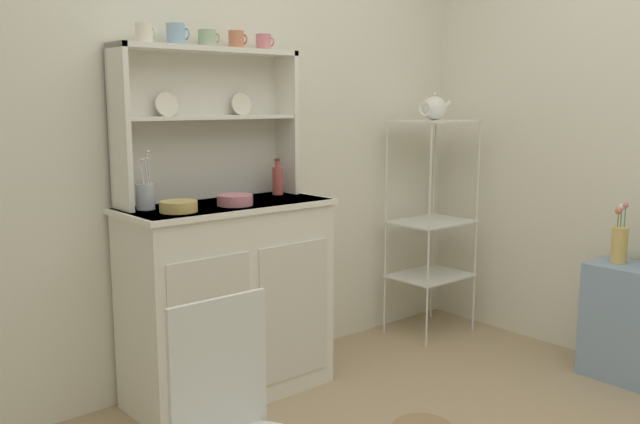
{
  "coord_description": "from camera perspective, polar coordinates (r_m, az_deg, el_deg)",
  "views": [
    {
      "loc": [
        -1.83,
        -1.23,
        1.38
      ],
      "look_at": [
        0.17,
        1.12,
        0.87
      ],
      "focal_mm": 38.01,
      "sensor_mm": 36.0,
      "label": 1
    }
  ],
  "objects": [
    {
      "name": "hutch_shelf_unit",
      "position": [
        3.21,
        -9.64,
        8.25
      ],
      "size": [
        0.9,
        0.18,
        0.7
      ],
      "color": "silver",
      "rests_on": "hutch_cabinet"
    },
    {
      "name": "wire_chair",
      "position": [
        1.93,
        -7.12,
        -17.26
      ],
      "size": [
        0.36,
        0.36,
        0.85
      ],
      "rotation": [
        0.0,
        0.0,
        -0.36
      ],
      "color": "white",
      "rests_on": "ground"
    },
    {
      "name": "cup_terracotta_3",
      "position": [
        3.27,
        -7.04,
        14.2
      ],
      "size": [
        0.09,
        0.07,
        0.08
      ],
      "color": "#C67556",
      "rests_on": "hutch_shelf_unit"
    },
    {
      "name": "flower_vase",
      "position": [
        3.68,
        23.91,
        -2.32
      ],
      "size": [
        0.08,
        0.08,
        0.31
      ],
      "color": "#DBB760",
      "rests_on": "side_shelf_blue"
    },
    {
      "name": "jam_bottle",
      "position": [
        3.37,
        -3.59,
        2.74
      ],
      "size": [
        0.05,
        0.05,
        0.18
      ],
      "color": "#B74C47",
      "rests_on": "hutch_cabinet"
    },
    {
      "name": "bakers_rack",
      "position": [
        4.04,
        9.39,
        0.57
      ],
      "size": [
        0.45,
        0.35,
        1.27
      ],
      "color": "silver",
      "rests_on": "ground"
    },
    {
      "name": "porcelain_teapot",
      "position": [
        3.99,
        9.6,
        8.62
      ],
      "size": [
        0.23,
        0.14,
        0.16
      ],
      "color": "white",
      "rests_on": "bakers_rack"
    },
    {
      "name": "side_shelf_blue",
      "position": [
        3.72,
        25.19,
        -8.58
      ],
      "size": [
        0.28,
        0.48,
        0.58
      ],
      "primitive_type": "cube",
      "color": "#849EBC",
      "rests_on": "ground"
    },
    {
      "name": "bowl_floral_medium",
      "position": [
        3.05,
        -7.16,
        1.01
      ],
      "size": [
        0.16,
        0.16,
        0.05
      ],
      "primitive_type": "cylinder",
      "color": "#D17A84",
      "rests_on": "hutch_cabinet"
    },
    {
      "name": "utensil_jar",
      "position": [
        3.0,
        -14.49,
        1.34
      ],
      "size": [
        0.08,
        0.08,
        0.25
      ],
      "color": "#B2B7C6",
      "rests_on": "hutch_cabinet"
    },
    {
      "name": "cup_sky_1",
      "position": [
        3.11,
        -12.0,
        14.42
      ],
      "size": [
        0.1,
        0.08,
        0.09
      ],
      "color": "#8EB2D1",
      "rests_on": "hutch_shelf_unit"
    },
    {
      "name": "hutch_cabinet",
      "position": [
        3.21,
        -7.72,
        -7.19
      ],
      "size": [
        0.97,
        0.45,
        0.92
      ],
      "color": "white",
      "rests_on": "ground"
    },
    {
      "name": "cup_sage_2",
      "position": [
        3.19,
        -9.45,
        14.22
      ],
      "size": [
        0.1,
        0.08,
        0.08
      ],
      "color": "#9EB78E",
      "rests_on": "hutch_shelf_unit"
    },
    {
      "name": "cup_cream_0",
      "position": [
        3.04,
        -14.57,
        14.36
      ],
      "size": [
        0.09,
        0.07,
        0.08
      ],
      "color": "silver",
      "rests_on": "hutch_shelf_unit"
    },
    {
      "name": "cup_rose_4",
      "position": [
        3.36,
        -4.75,
        14.05
      ],
      "size": [
        0.09,
        0.07,
        0.08
      ],
      "color": "#D17A84",
      "rests_on": "hutch_shelf_unit"
    },
    {
      "name": "wall_back",
      "position": [
        3.39,
        -7.84,
        7.09
      ],
      "size": [
        3.84,
        0.05,
        2.5
      ],
      "primitive_type": "cube",
      "color": "silver",
      "rests_on": "ground"
    },
    {
      "name": "bowl_mixing_large",
      "position": [
        2.9,
        -11.82,
        0.46
      ],
      "size": [
        0.16,
        0.16,
        0.05
      ],
      "primitive_type": "cylinder",
      "color": "#DBB760",
      "rests_on": "hutch_cabinet"
    }
  ]
}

